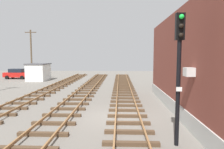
# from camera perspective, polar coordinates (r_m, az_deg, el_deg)

# --- Properties ---
(ground_plane) EXTENTS (80.00, 80.00, 0.00)m
(ground_plane) POSITION_cam_1_polar(r_m,az_deg,el_deg) (12.77, 1.13, -12.30)
(ground_plane) COLOR slate
(track_near_building) EXTENTS (2.50, 57.04, 0.32)m
(track_near_building) POSITION_cam_1_polar(r_m,az_deg,el_deg) (12.74, 4.47, -11.77)
(track_near_building) COLOR #4C3826
(track_near_building) RESTS_ON ground
(track_centre) EXTENTS (2.50, 57.04, 0.32)m
(track_centre) POSITION_cam_1_polar(r_m,az_deg,el_deg) (13.26, -14.39, -11.22)
(track_centre) COLOR #4C3826
(track_centre) RESTS_ON ground
(signal_mast) EXTENTS (0.36, 0.40, 5.63)m
(signal_mast) POSITION_cam_1_polar(r_m,az_deg,el_deg) (8.69, 18.87, 2.78)
(signal_mast) COLOR black
(signal_mast) RESTS_ON ground
(control_hut) EXTENTS (3.00, 3.80, 2.76)m
(control_hut) POSITION_cam_1_polar(r_m,az_deg,el_deg) (33.62, -20.56, 0.72)
(control_hut) COLOR silver
(control_hut) RESTS_ON ground
(parked_car_red) EXTENTS (4.20, 2.04, 1.76)m
(parked_car_red) POSITION_cam_1_polar(r_m,az_deg,el_deg) (37.76, -25.82, 0.24)
(parked_car_red) COLOR red
(parked_car_red) RESTS_ON ground
(utility_pole_far) EXTENTS (1.80, 0.24, 8.06)m
(utility_pole_far) POSITION_cam_1_polar(r_m,az_deg,el_deg) (34.03, -22.40, 5.48)
(utility_pole_far) COLOR brown
(utility_pole_far) RESTS_ON ground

